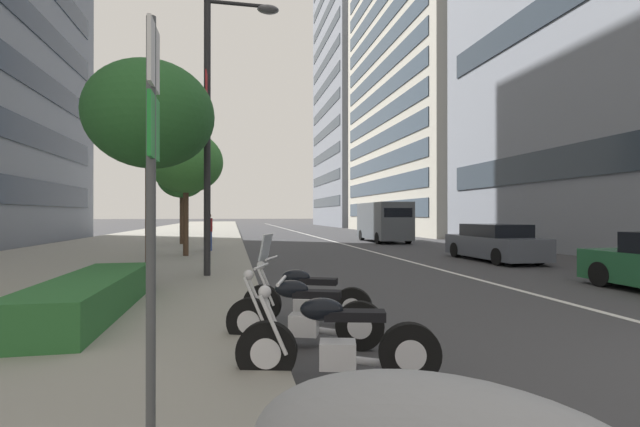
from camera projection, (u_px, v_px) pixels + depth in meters
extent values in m
cube|color=gray|center=(162.00, 239.00, 30.68)|extent=(160.00, 10.93, 0.15)
cube|color=silver|center=(311.00, 235.00, 37.85)|extent=(110.00, 0.16, 0.01)
cylinder|color=black|center=(267.00, 352.00, 4.63)|extent=(0.27, 0.66, 0.65)
cylinder|color=silver|center=(267.00, 352.00, 4.63)|extent=(0.20, 0.35, 0.33)
cylinder|color=black|center=(410.00, 354.00, 4.57)|extent=(0.27, 0.66, 0.65)
cylinder|color=silver|center=(410.00, 354.00, 4.57)|extent=(0.20, 0.35, 0.33)
cube|color=silver|center=(338.00, 354.00, 4.60)|extent=(0.34, 0.43, 0.28)
cube|color=black|center=(355.00, 315.00, 4.59)|extent=(0.37, 0.67, 0.10)
ellipsoid|color=black|center=(322.00, 309.00, 4.61)|extent=(0.34, 0.50, 0.24)
cylinder|color=silver|center=(273.00, 325.00, 4.56)|extent=(0.12, 0.32, 0.64)
cylinder|color=silver|center=(275.00, 322.00, 4.70)|extent=(0.12, 0.32, 0.64)
cylinder|color=silver|center=(282.00, 281.00, 4.63)|extent=(0.59, 0.18, 0.04)
sphere|color=silver|center=(265.00, 292.00, 4.64)|extent=(0.14, 0.14, 0.14)
cylinder|color=silver|center=(364.00, 361.00, 4.73)|extent=(0.25, 0.69, 0.16)
cylinder|color=black|center=(250.00, 321.00, 5.97)|extent=(0.33, 0.65, 0.65)
cylinder|color=silver|center=(250.00, 321.00, 5.97)|extent=(0.23, 0.35, 0.32)
cylinder|color=black|center=(360.00, 326.00, 5.74)|extent=(0.33, 0.65, 0.65)
cylinder|color=silver|center=(360.00, 326.00, 5.74)|extent=(0.23, 0.35, 0.32)
cube|color=silver|center=(304.00, 325.00, 5.86)|extent=(0.37, 0.45, 0.28)
cube|color=black|center=(317.00, 294.00, 5.83)|extent=(0.42, 0.68, 0.10)
ellipsoid|color=black|center=(291.00, 289.00, 5.88)|extent=(0.38, 0.51, 0.24)
cylinder|color=silver|center=(254.00, 300.00, 5.89)|extent=(0.15, 0.31, 0.64)
cylinder|color=silver|center=(257.00, 298.00, 6.03)|extent=(0.15, 0.31, 0.64)
cylinder|color=silver|center=(261.00, 266.00, 5.95)|extent=(0.58, 0.24, 0.04)
sphere|color=silver|center=(249.00, 275.00, 5.97)|extent=(0.14, 0.14, 0.14)
cylinder|color=silver|center=(326.00, 331.00, 5.95)|extent=(0.32, 0.68, 0.16)
cylinder|color=black|center=(262.00, 304.00, 7.17)|extent=(0.35, 0.63, 0.63)
cylinder|color=silver|center=(262.00, 304.00, 7.17)|extent=(0.24, 0.34, 0.32)
cylinder|color=black|center=(352.00, 308.00, 6.90)|extent=(0.35, 0.63, 0.63)
cylinder|color=silver|center=(352.00, 308.00, 6.90)|extent=(0.24, 0.34, 0.32)
cube|color=silver|center=(306.00, 307.00, 7.03)|extent=(0.38, 0.45, 0.28)
cube|color=black|center=(317.00, 281.00, 7.00)|extent=(0.44, 0.68, 0.10)
ellipsoid|color=black|center=(296.00, 277.00, 7.06)|extent=(0.39, 0.52, 0.24)
cylinder|color=silver|center=(265.00, 286.00, 7.09)|extent=(0.16, 0.31, 0.64)
cylinder|color=silver|center=(268.00, 285.00, 7.22)|extent=(0.16, 0.31, 0.64)
cylinder|color=silver|center=(271.00, 258.00, 7.14)|extent=(0.57, 0.26, 0.04)
sphere|color=silver|center=(261.00, 265.00, 7.17)|extent=(0.14, 0.14, 0.14)
cube|color=#B2BCC6|center=(266.00, 247.00, 7.16)|extent=(0.45, 0.28, 0.44)
cylinder|color=silver|center=(325.00, 312.00, 7.12)|extent=(0.34, 0.67, 0.16)
cylinder|color=black|center=(601.00, 274.00, 10.83)|extent=(0.62, 0.23, 0.62)
cube|color=#4C515B|center=(494.00, 247.00, 17.01)|extent=(4.68, 1.83, 0.80)
cube|color=black|center=(495.00, 230.00, 16.95)|extent=(2.58, 1.66, 0.48)
cylinder|color=black|center=(456.00, 250.00, 18.38)|extent=(0.62, 0.23, 0.62)
cylinder|color=black|center=(490.00, 249.00, 18.67)|extent=(0.62, 0.23, 0.62)
cylinder|color=black|center=(498.00, 257.00, 15.35)|extent=(0.62, 0.23, 0.62)
cylinder|color=black|center=(539.00, 256.00, 15.65)|extent=(0.62, 0.23, 0.62)
cube|color=#4C5156|center=(383.00, 221.00, 28.82)|extent=(5.74, 2.28, 2.36)
cube|color=black|center=(398.00, 213.00, 26.04)|extent=(0.09, 1.79, 0.56)
cylinder|color=black|center=(362.00, 235.00, 30.55)|extent=(0.73, 0.28, 0.72)
cylinder|color=black|center=(388.00, 235.00, 30.88)|extent=(0.73, 0.28, 0.72)
cylinder|color=black|center=(378.00, 238.00, 26.75)|extent=(0.73, 0.28, 0.72)
cylinder|color=black|center=(408.00, 238.00, 27.07)|extent=(0.73, 0.28, 0.72)
cylinder|color=#47494C|center=(151.00, 245.00, 2.74)|extent=(0.06, 0.06, 2.89)
cube|color=silver|center=(154.00, 56.00, 2.75)|extent=(0.32, 0.02, 0.40)
cube|color=#1E8C33|center=(154.00, 127.00, 2.75)|extent=(0.32, 0.02, 0.40)
cylinder|color=#232326|center=(207.00, 136.00, 11.79)|extent=(0.18, 0.18, 7.54)
cylinder|color=#232326|center=(238.00, 4.00, 11.96)|extent=(0.10, 1.64, 0.10)
ellipsoid|color=slate|center=(268.00, 10.00, 12.12)|extent=(0.44, 0.60, 0.20)
cube|color=#B21E23|center=(206.00, 93.00, 11.45)|extent=(0.56, 0.03, 1.10)
cube|color=#B21E23|center=(208.00, 100.00, 12.13)|extent=(0.56, 0.03, 1.10)
cube|color=#28602D|center=(90.00, 295.00, 7.21)|extent=(4.44, 1.10, 0.60)
cylinder|color=#473323|center=(150.00, 223.00, 10.27)|extent=(0.22, 0.22, 2.89)
ellipsoid|color=#265B28|center=(150.00, 115.00, 10.28)|extent=(2.97, 2.97, 2.52)
cylinder|color=#473323|center=(186.00, 222.00, 17.48)|extent=(0.22, 0.22, 2.67)
ellipsoid|color=#387A33|center=(186.00, 162.00, 17.49)|extent=(2.94, 2.94, 2.50)
cylinder|color=#473323|center=(182.00, 220.00, 24.55)|extent=(0.22, 0.22, 2.74)
ellipsoid|color=#2D6B2D|center=(182.00, 178.00, 24.56)|extent=(2.68, 2.68, 2.28)
cube|color=#33478C|center=(209.00, 241.00, 19.94)|extent=(0.37, 0.32, 0.88)
cube|color=maroon|center=(209.00, 225.00, 19.94)|extent=(0.46, 0.36, 0.61)
sphere|color=#8C6647|center=(209.00, 216.00, 19.94)|extent=(0.24, 0.24, 0.24)
cube|color=#2D3842|center=(629.00, 152.00, 16.42)|extent=(25.57, 0.08, 1.50)
cube|color=#B7B2A3|center=(463.00, 92.00, 46.05)|extent=(24.97, 18.34, 29.70)
cube|color=#384756|center=(380.00, 209.00, 44.20)|extent=(22.47, 0.08, 1.50)
cube|color=#384756|center=(380.00, 186.00, 44.21)|extent=(22.47, 0.08, 1.50)
cube|color=#384756|center=(380.00, 163.00, 44.22)|extent=(22.47, 0.08, 1.50)
cube|color=#384756|center=(380.00, 141.00, 44.23)|extent=(22.47, 0.08, 1.50)
cube|color=#384756|center=(380.00, 118.00, 44.23)|extent=(22.47, 0.08, 1.50)
cube|color=#384756|center=(380.00, 95.00, 44.24)|extent=(22.47, 0.08, 1.50)
cube|color=#384756|center=(380.00, 72.00, 44.25)|extent=(22.47, 0.08, 1.50)
cube|color=#384756|center=(380.00, 49.00, 44.26)|extent=(22.47, 0.08, 1.50)
cube|color=#384756|center=(380.00, 27.00, 44.26)|extent=(22.47, 0.08, 1.50)
cube|color=#384756|center=(380.00, 4.00, 44.27)|extent=(22.47, 0.08, 1.50)
cube|color=slate|center=(375.00, 80.00, 72.13)|extent=(22.10, 16.77, 48.24)
cube|color=#2D3842|center=(325.00, 202.00, 70.41)|extent=(19.89, 0.08, 1.50)
cube|color=#2D3842|center=(325.00, 179.00, 70.42)|extent=(19.89, 0.08, 1.50)
cube|color=#2D3842|center=(325.00, 156.00, 70.43)|extent=(19.89, 0.08, 1.50)
cube|color=#2D3842|center=(325.00, 132.00, 70.44)|extent=(19.89, 0.08, 1.50)
cube|color=#2D3842|center=(325.00, 109.00, 70.46)|extent=(19.89, 0.08, 1.50)
cube|color=#2D3842|center=(325.00, 86.00, 70.47)|extent=(19.89, 0.08, 1.50)
cube|color=#2D3842|center=(325.00, 63.00, 70.48)|extent=(19.89, 0.08, 1.50)
cube|color=#2D3842|center=(325.00, 39.00, 70.49)|extent=(19.89, 0.08, 1.50)
cube|color=#2D3842|center=(325.00, 16.00, 70.51)|extent=(19.89, 0.08, 1.50)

